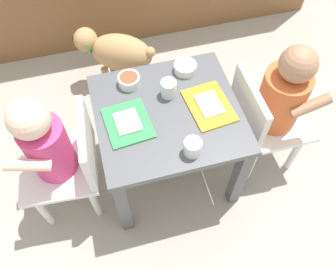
{
  "coord_description": "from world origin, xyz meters",
  "views": [
    {
      "loc": [
        -0.19,
        -0.72,
        1.42
      ],
      "look_at": [
        0.0,
        0.0,
        0.28
      ],
      "focal_mm": 37.24,
      "sensor_mm": 36.0,
      "label": 1
    }
  ],
  "objects_px": {
    "food_tray_left": "(128,123)",
    "seated_child_right": "(278,100)",
    "water_cup_right": "(169,89)",
    "food_tray_right": "(209,105)",
    "dog": "(117,52)",
    "veggie_bowl_far": "(129,80)",
    "veggie_bowl_near": "(185,67)",
    "water_cup_left": "(193,148)",
    "dining_table": "(168,125)",
    "seated_child_left": "(52,148)"
  },
  "relations": [
    {
      "from": "dining_table",
      "to": "veggie_bowl_far",
      "type": "xyz_separation_m",
      "value": [
        -0.11,
        0.16,
        0.1
      ]
    },
    {
      "from": "seated_child_left",
      "to": "water_cup_left",
      "type": "distance_m",
      "value": 0.48
    },
    {
      "from": "water_cup_left",
      "to": "water_cup_right",
      "type": "relative_size",
      "value": 0.91
    },
    {
      "from": "dining_table",
      "to": "water_cup_left",
      "type": "relative_size",
      "value": 8.7
    },
    {
      "from": "food_tray_left",
      "to": "dining_table",
      "type": "bearing_deg",
      "value": 5.69
    },
    {
      "from": "seated_child_right",
      "to": "water_cup_left",
      "type": "xyz_separation_m",
      "value": [
        -0.38,
        -0.15,
        0.05
      ]
    },
    {
      "from": "dog",
      "to": "food_tray_left",
      "type": "height_order",
      "value": "food_tray_left"
    },
    {
      "from": "veggie_bowl_far",
      "to": "seated_child_right",
      "type": "bearing_deg",
      "value": -20.61
    },
    {
      "from": "dining_table",
      "to": "veggie_bowl_far",
      "type": "bearing_deg",
      "value": 123.04
    },
    {
      "from": "dining_table",
      "to": "food_tray_right",
      "type": "height_order",
      "value": "food_tray_right"
    },
    {
      "from": "dining_table",
      "to": "food_tray_left",
      "type": "distance_m",
      "value": 0.17
    },
    {
      "from": "seated_child_left",
      "to": "water_cup_right",
      "type": "relative_size",
      "value": 9.81
    },
    {
      "from": "seated_child_right",
      "to": "veggie_bowl_far",
      "type": "bearing_deg",
      "value": 159.39
    },
    {
      "from": "water_cup_left",
      "to": "veggie_bowl_near",
      "type": "bearing_deg",
      "value": 77.1
    },
    {
      "from": "food_tray_right",
      "to": "veggie_bowl_near",
      "type": "height_order",
      "value": "veggie_bowl_near"
    },
    {
      "from": "food_tray_left",
      "to": "water_cup_right",
      "type": "distance_m",
      "value": 0.2
    },
    {
      "from": "seated_child_left",
      "to": "veggie_bowl_far",
      "type": "bearing_deg",
      "value": 31.53
    },
    {
      "from": "seated_child_right",
      "to": "food_tray_left",
      "type": "bearing_deg",
      "value": 178.07
    },
    {
      "from": "dining_table",
      "to": "veggie_bowl_near",
      "type": "height_order",
      "value": "veggie_bowl_near"
    },
    {
      "from": "dining_table",
      "to": "water_cup_right",
      "type": "height_order",
      "value": "water_cup_right"
    },
    {
      "from": "veggie_bowl_far",
      "to": "veggie_bowl_near",
      "type": "distance_m",
      "value": 0.22
    },
    {
      "from": "water_cup_right",
      "to": "veggie_bowl_far",
      "type": "distance_m",
      "value": 0.16
    },
    {
      "from": "food_tray_left",
      "to": "seated_child_right",
      "type": "bearing_deg",
      "value": -1.93
    },
    {
      "from": "water_cup_right",
      "to": "veggie_bowl_far",
      "type": "relative_size",
      "value": 0.79
    },
    {
      "from": "dog",
      "to": "veggie_bowl_near",
      "type": "height_order",
      "value": "veggie_bowl_near"
    },
    {
      "from": "seated_child_right",
      "to": "veggie_bowl_far",
      "type": "height_order",
      "value": "seated_child_right"
    },
    {
      "from": "water_cup_left",
      "to": "veggie_bowl_near",
      "type": "height_order",
      "value": "water_cup_left"
    },
    {
      "from": "food_tray_left",
      "to": "water_cup_left",
      "type": "bearing_deg",
      "value": -42.23
    },
    {
      "from": "water_cup_right",
      "to": "veggie_bowl_far",
      "type": "height_order",
      "value": "water_cup_right"
    },
    {
      "from": "dog",
      "to": "dining_table",
      "type": "bearing_deg",
      "value": -78.94
    },
    {
      "from": "dining_table",
      "to": "water_cup_left",
      "type": "height_order",
      "value": "water_cup_left"
    },
    {
      "from": "veggie_bowl_far",
      "to": "dog",
      "type": "bearing_deg",
      "value": 90.31
    },
    {
      "from": "veggie_bowl_far",
      "to": "dining_table",
      "type": "bearing_deg",
      "value": -56.96
    },
    {
      "from": "seated_child_right",
      "to": "dog",
      "type": "height_order",
      "value": "seated_child_right"
    },
    {
      "from": "food_tray_right",
      "to": "water_cup_right",
      "type": "relative_size",
      "value": 3.19
    },
    {
      "from": "food_tray_right",
      "to": "water_cup_right",
      "type": "xyz_separation_m",
      "value": [
        -0.13,
        0.09,
        0.02
      ]
    },
    {
      "from": "water_cup_right",
      "to": "food_tray_right",
      "type": "bearing_deg",
      "value": -35.93
    },
    {
      "from": "seated_child_right",
      "to": "veggie_bowl_near",
      "type": "distance_m",
      "value": 0.37
    },
    {
      "from": "dining_table",
      "to": "food_tray_right",
      "type": "xyz_separation_m",
      "value": [
        0.15,
        -0.01,
        0.09
      ]
    },
    {
      "from": "dog",
      "to": "veggie_bowl_far",
      "type": "bearing_deg",
      "value": -89.69
    },
    {
      "from": "dining_table",
      "to": "dog",
      "type": "height_order",
      "value": "dining_table"
    },
    {
      "from": "seated_child_right",
      "to": "food_tray_left",
      "type": "distance_m",
      "value": 0.57
    },
    {
      "from": "dining_table",
      "to": "seated_child_left",
      "type": "distance_m",
      "value": 0.42
    },
    {
      "from": "seated_child_right",
      "to": "veggie_bowl_near",
      "type": "xyz_separation_m",
      "value": [
        -0.3,
        0.21,
        0.04
      ]
    },
    {
      "from": "veggie_bowl_near",
      "to": "food_tray_left",
      "type": "bearing_deg",
      "value": -144.34
    },
    {
      "from": "veggie_bowl_near",
      "to": "dog",
      "type": "bearing_deg",
      "value": 120.49
    },
    {
      "from": "water_cup_left",
      "to": "water_cup_right",
      "type": "bearing_deg",
      "value": 92.53
    },
    {
      "from": "veggie_bowl_far",
      "to": "water_cup_right",
      "type": "bearing_deg",
      "value": -33.99
    },
    {
      "from": "seated_child_right",
      "to": "veggie_bowl_near",
      "type": "relative_size",
      "value": 7.38
    },
    {
      "from": "water_cup_left",
      "to": "veggie_bowl_far",
      "type": "xyz_separation_m",
      "value": [
        -0.14,
        0.34,
        -0.0
      ]
    }
  ]
}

